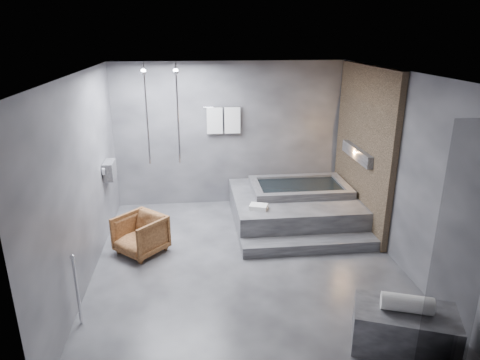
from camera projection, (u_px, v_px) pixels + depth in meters
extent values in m
plane|color=#2F2F32|center=(247.00, 262.00, 6.48)|extent=(5.00, 5.00, 0.00)
cube|color=#4F4F52|center=(248.00, 73.00, 5.56)|extent=(4.50, 5.00, 0.04)
cube|color=#3A3A3F|center=(231.00, 135.00, 8.37)|extent=(4.50, 0.04, 2.80)
cube|color=#3A3A3F|center=(284.00, 267.00, 3.67)|extent=(4.50, 0.04, 2.80)
cube|color=#3A3A3F|center=(83.00, 181.00, 5.78)|extent=(0.04, 5.00, 2.80)
cube|color=#3A3A3F|center=(399.00, 170.00, 6.26)|extent=(0.04, 5.00, 2.80)
cube|color=#937756|center=(363.00, 148.00, 7.42)|extent=(0.10, 2.40, 2.78)
cube|color=#FF9938|center=(358.00, 154.00, 7.45)|extent=(0.14, 1.20, 0.20)
cube|color=gray|center=(110.00, 170.00, 7.21)|extent=(0.16, 0.42, 0.30)
imported|color=beige|center=(110.00, 175.00, 7.13)|extent=(0.08, 0.08, 0.21)
imported|color=beige|center=(112.00, 172.00, 7.32)|extent=(0.07, 0.07, 0.15)
cylinder|color=silver|center=(178.00, 115.00, 7.67)|extent=(0.04, 0.04, 1.80)
cylinder|color=silver|center=(147.00, 115.00, 7.62)|extent=(0.04, 0.04, 1.80)
cylinder|color=silver|center=(223.00, 107.00, 8.11)|extent=(0.75, 0.02, 0.02)
cube|color=white|center=(215.00, 121.00, 8.16)|extent=(0.30, 0.06, 0.50)
cube|color=white|center=(232.00, 120.00, 8.19)|extent=(0.30, 0.06, 0.50)
cylinder|color=silver|center=(77.00, 291.00, 4.98)|extent=(0.04, 0.04, 0.90)
cube|color=black|center=(460.00, 258.00, 3.91)|extent=(0.55, 0.01, 2.60)
cube|color=#353437|center=(293.00, 207.00, 7.87)|extent=(2.20, 2.00, 0.50)
cube|color=#353437|center=(310.00, 245.00, 6.82)|extent=(2.20, 0.36, 0.18)
cube|color=#343437|center=(404.00, 329.00, 4.67)|extent=(1.21, 0.94, 0.48)
imported|color=#472611|center=(140.00, 235.00, 6.68)|extent=(0.94, 0.95, 0.62)
cylinder|color=white|center=(407.00, 303.00, 4.55)|extent=(0.56, 0.36, 0.19)
cube|color=white|center=(259.00, 207.00, 7.14)|extent=(0.35, 0.30, 0.08)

